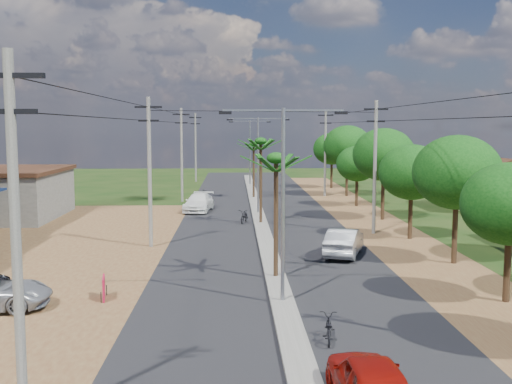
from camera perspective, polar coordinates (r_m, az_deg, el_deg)
ground at (r=24.95m, az=2.54°, el=-10.67°), size 160.00×160.00×0.00m
road at (r=39.50m, az=0.78°, el=-4.30°), size 12.00×110.00×0.04m
median at (r=42.44m, az=0.57°, el=-3.46°), size 1.00×90.00×0.18m
dirt_shoulder_east at (r=40.82m, az=12.81°, el=-4.12°), size 5.00×90.00×0.03m
house_east_far at (r=56.85m, az=21.73°, el=0.91°), size 7.60×7.50×4.60m
tree_east_b at (r=26.50m, az=23.06°, el=-1.06°), size 4.00×4.00×5.83m
tree_east_c at (r=33.01m, az=18.60°, el=1.77°), size 4.60×4.60×6.83m
tree_east_d at (r=39.56m, az=14.60°, el=1.83°), size 4.20×4.20×6.13m
tree_east_e at (r=47.27m, az=12.08°, el=3.50°), size 4.80×4.80×7.14m
tree_east_f at (r=55.03m, az=9.61°, el=2.67°), size 3.80×3.80×5.52m
tree_east_g at (r=62.93m, az=8.69°, el=4.36°), size 5.00×5.00×7.38m
tree_east_h at (r=70.77m, az=7.24°, el=4.10°), size 4.40×4.40×6.52m
palm_median_near at (r=27.91m, az=1.93°, el=2.71°), size 2.00×2.00×6.15m
palm_median_mid at (r=43.85m, az=0.46°, el=4.49°), size 2.00×2.00×6.55m
palm_median_far at (r=59.85m, az=-0.23°, el=4.35°), size 2.00×2.00×5.85m
streetlight_near at (r=23.99m, az=2.59°, el=0.33°), size 5.10×0.18×8.00m
streetlight_mid at (r=48.89m, az=0.20°, el=3.36°), size 5.10×0.18×8.00m
streetlight_far at (r=73.85m, az=-0.58°, el=4.35°), size 5.10×0.18×8.00m
utility_pole_w_a at (r=14.89m, az=-21.91°, el=-3.89°), size 1.60×0.24×9.00m
utility_pole_w_b at (r=36.23m, az=-10.10°, el=2.20°), size 1.60×0.24×9.00m
utility_pole_w_c at (r=58.06m, az=-7.10°, el=3.75°), size 1.60×0.24×9.00m
utility_pole_w_d at (r=78.99m, az=-5.78°, el=4.42°), size 1.60×0.24×9.00m
utility_pole_e_b at (r=40.97m, az=11.26°, el=2.64°), size 1.60×0.24×9.00m
utility_pole_e_c at (r=62.55m, az=6.61°, el=3.93°), size 1.60×0.24×9.00m
car_red_near at (r=16.24m, az=10.88°, el=-17.52°), size 1.85×4.41×1.49m
car_silver_mid at (r=34.10m, az=8.39°, el=-4.77°), size 3.08×4.98×1.55m
car_white_far at (r=51.45m, az=-5.47°, el=-1.05°), size 2.71×5.30×1.47m
moto_rider_east at (r=20.85m, az=6.90°, el=-12.87°), size 0.81×1.77×0.89m
moto_rider_west_a at (r=44.96m, az=-1.11°, el=-2.36°), size 1.12×2.07×1.03m
moto_rider_west_b at (r=59.66m, az=-5.01°, el=-0.27°), size 0.72×1.68×0.98m
roadside_sign at (r=26.23m, az=-14.30°, el=-8.89°), size 0.30×1.18×0.99m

